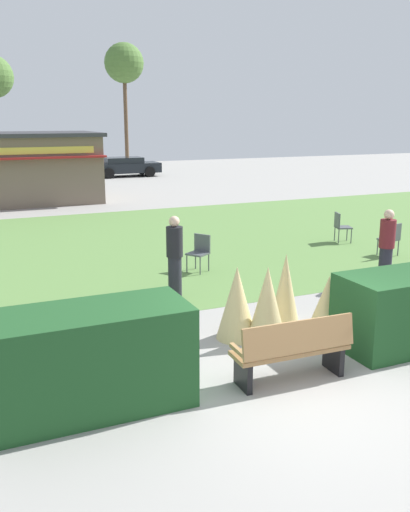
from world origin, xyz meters
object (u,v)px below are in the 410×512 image
at_px(park_bench, 293,350).
at_px(parked_car_east_slot, 125,166).
at_px(cafe_chair_west, 341,225).
at_px(person_strolling, 386,247).
at_px(person_standing, 175,256).
at_px(parked_car_center_slot, 23,170).
at_px(tree_center_bg, 124,64).
at_px(cafe_chair_center, 392,237).
at_px(cafe_chair_north, 200,250).

height_order(park_bench, parked_car_east_slot, parked_car_east_slot).
height_order(cafe_chair_west, person_strolling, person_strolling).
relative_size(cafe_chair_west, person_standing, 0.53).
relative_size(parked_car_center_slot, parked_car_east_slot, 1.00).
bearing_deg(parked_car_center_slot, tree_center_bg, 36.93).
bearing_deg(parked_car_east_slot, cafe_chair_center, -88.26).
distance_m(park_bench, cafe_chair_north, 5.97).
xyz_separation_m(park_bench, person_strolling, (4.41, 3.16, 0.38)).
bearing_deg(cafe_chair_west, park_bench, -131.08).
bearing_deg(person_strolling, cafe_chair_west, 96.01).
bearing_deg(cafe_chair_west, parked_car_center_slot, 107.59).
xyz_separation_m(cafe_chair_center, parked_car_east_slot, (-0.70, 23.17, 0.12)).
height_order(parked_car_center_slot, parked_car_east_slot, same).
bearing_deg(parked_car_east_slot, cafe_chair_west, -88.56).
xyz_separation_m(cafe_chair_north, parked_car_east_slot, (4.56, 22.47, 0.12)).
bearing_deg(person_strolling, parked_car_center_slot, 131.52).
xyz_separation_m(cafe_chair_west, parked_car_center_slot, (-6.72, 21.21, 0.12)).
distance_m(park_bench, tree_center_bg, 35.89).
bearing_deg(cafe_chair_center, park_bench, -141.05).
bearing_deg(park_bench, cafe_chair_west, 48.92).
height_order(park_bench, person_strolling, person_strolling).
bearing_deg(parked_car_center_slot, cafe_chair_north, -85.84).
distance_m(cafe_chair_center, parked_car_east_slot, 23.19).
bearing_deg(cafe_chair_west, cafe_chair_center, -84.98).
height_order(cafe_chair_west, cafe_chair_north, same).
xyz_separation_m(cafe_chair_west, person_strolling, (-1.80, -3.96, 0.33)).
xyz_separation_m(cafe_chair_center, parked_car_center_slot, (-6.89, 23.17, 0.12)).
bearing_deg(person_strolling, person_standing, -163.34).
xyz_separation_m(cafe_chair_west, cafe_chair_center, (0.17, -1.96, 0.00)).
bearing_deg(park_bench, cafe_chair_center, 38.95).
bearing_deg(park_bench, parked_car_east_slot, 78.67).
xyz_separation_m(person_strolling, parked_car_east_slot, (1.27, 25.17, -0.22)).
xyz_separation_m(cafe_chair_north, person_standing, (-1.24, -1.59, 0.33)).
bearing_deg(cafe_chair_west, person_standing, -155.77).
xyz_separation_m(cafe_chair_north, person_strolling, (3.29, -2.70, 0.33)).
distance_m(cafe_chair_west, cafe_chair_center, 1.97).
bearing_deg(cafe_chair_north, tree_center_bg, 77.27).
bearing_deg(person_strolling, tree_center_bg, 114.68).
distance_m(cafe_chair_west, person_strolling, 4.37).
bearing_deg(cafe_chair_center, person_standing, -172.24).
relative_size(person_strolling, person_standing, 1.00).
xyz_separation_m(person_strolling, person_standing, (-4.53, 1.11, 0.00)).
distance_m(cafe_chair_north, tree_center_bg, 30.04).
bearing_deg(person_standing, person_strolling, 50.56).
xyz_separation_m(cafe_chair_center, person_standing, (-6.51, -0.89, 0.33)).
relative_size(cafe_chair_north, parked_car_center_slot, 0.21).
bearing_deg(parked_car_center_slot, person_strolling, -78.94).
bearing_deg(cafe_chair_north, parked_car_east_slot, 78.54).
bearing_deg(person_standing, tree_center_bg, 140.03).
height_order(person_strolling, person_standing, same).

